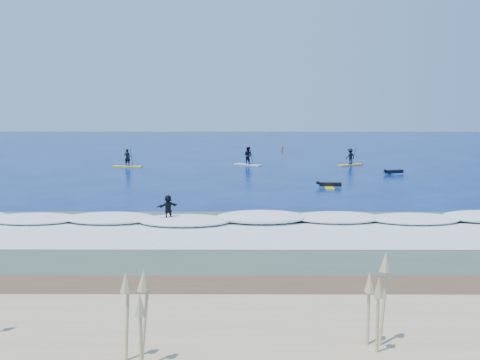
{
  "coord_description": "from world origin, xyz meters",
  "views": [
    {
      "loc": [
        -0.06,
        -37.42,
        6.15
      ],
      "look_at": [
        -0.17,
        1.17,
        0.6
      ],
      "focal_mm": 40.0,
      "sensor_mm": 36.0,
      "label": 1
    }
  ],
  "objects_px": {
    "sup_paddler_center": "(248,157)",
    "prone_paddler_far": "(393,172)",
    "sup_paddler_left": "(127,161)",
    "prone_paddler_near": "(329,185)",
    "wave_surfer": "(168,209)",
    "sup_paddler_right": "(350,158)",
    "marker_buoy": "(282,148)"
  },
  "relations": [
    {
      "from": "sup_paddler_right",
      "to": "wave_surfer",
      "type": "bearing_deg",
      "value": -147.95
    },
    {
      "from": "sup_paddler_center",
      "to": "prone_paddler_far",
      "type": "height_order",
      "value": "sup_paddler_center"
    },
    {
      "from": "sup_paddler_left",
      "to": "prone_paddler_near",
      "type": "xyz_separation_m",
      "value": [
        17.56,
        -12.72,
        -0.47
      ]
    },
    {
      "from": "sup_paddler_center",
      "to": "sup_paddler_right",
      "type": "relative_size",
      "value": 1.05
    },
    {
      "from": "prone_paddler_near",
      "to": "prone_paddler_far",
      "type": "relative_size",
      "value": 0.98
    },
    {
      "from": "prone_paddler_near",
      "to": "prone_paddler_far",
      "type": "distance_m",
      "value": 10.13
    },
    {
      "from": "marker_buoy",
      "to": "wave_surfer",
      "type": "bearing_deg",
      "value": -101.86
    },
    {
      "from": "prone_paddler_near",
      "to": "sup_paddler_left",
      "type": "bearing_deg",
      "value": 58.42
    },
    {
      "from": "sup_paddler_left",
      "to": "marker_buoy",
      "type": "bearing_deg",
      "value": 54.37
    },
    {
      "from": "prone_paddler_far",
      "to": "wave_surfer",
      "type": "relative_size",
      "value": 1.33
    },
    {
      "from": "prone_paddler_near",
      "to": "prone_paddler_far",
      "type": "height_order",
      "value": "same"
    },
    {
      "from": "sup_paddler_left",
      "to": "sup_paddler_center",
      "type": "relative_size",
      "value": 1.02
    },
    {
      "from": "sup_paddler_left",
      "to": "prone_paddler_far",
      "type": "xyz_separation_m",
      "value": [
        24.41,
        -5.25,
        -0.47
      ]
    },
    {
      "from": "sup_paddler_center",
      "to": "marker_buoy",
      "type": "relative_size",
      "value": 4.24
    },
    {
      "from": "sup_paddler_right",
      "to": "marker_buoy",
      "type": "bearing_deg",
      "value": 79.17
    },
    {
      "from": "wave_surfer",
      "to": "marker_buoy",
      "type": "distance_m",
      "value": 44.27
    },
    {
      "from": "prone_paddler_near",
      "to": "wave_surfer",
      "type": "bearing_deg",
      "value": 144.06
    },
    {
      "from": "sup_paddler_left",
      "to": "prone_paddler_near",
      "type": "bearing_deg",
      "value": -29.98
    },
    {
      "from": "sup_paddler_center",
      "to": "prone_paddler_far",
      "type": "bearing_deg",
      "value": 8.15
    },
    {
      "from": "prone_paddler_far",
      "to": "sup_paddler_center",
      "type": "bearing_deg",
      "value": 44.89
    },
    {
      "from": "prone_paddler_near",
      "to": "marker_buoy",
      "type": "bearing_deg",
      "value": 6.39
    },
    {
      "from": "prone_paddler_near",
      "to": "prone_paddler_far",
      "type": "xyz_separation_m",
      "value": [
        6.84,
        7.47,
        0.0
      ]
    },
    {
      "from": "sup_paddler_right",
      "to": "wave_surfer",
      "type": "xyz_separation_m",
      "value": [
        -14.64,
        -26.27,
        0.01
      ]
    },
    {
      "from": "sup_paddler_right",
      "to": "prone_paddler_near",
      "type": "bearing_deg",
      "value": -136.1
    },
    {
      "from": "sup_paddler_right",
      "to": "marker_buoy",
      "type": "distance_m",
      "value": 17.94
    },
    {
      "from": "prone_paddler_far",
      "to": "marker_buoy",
      "type": "distance_m",
      "value": 25.09
    },
    {
      "from": "wave_surfer",
      "to": "sup_paddler_center",
      "type": "bearing_deg",
      "value": 44.42
    },
    {
      "from": "prone_paddler_near",
      "to": "sup_paddler_center",
      "type": "bearing_deg",
      "value": 26.38
    },
    {
      "from": "sup_paddler_left",
      "to": "sup_paddler_center",
      "type": "xyz_separation_m",
      "value": [
        11.76,
        1.62,
        0.17
      ]
    },
    {
      "from": "sup_paddler_left",
      "to": "wave_surfer",
      "type": "bearing_deg",
      "value": -67.55
    },
    {
      "from": "sup_paddler_center",
      "to": "marker_buoy",
      "type": "distance_m",
      "value": 17.56
    },
    {
      "from": "sup_paddler_left",
      "to": "prone_paddler_near",
      "type": "height_order",
      "value": "sup_paddler_left"
    }
  ]
}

